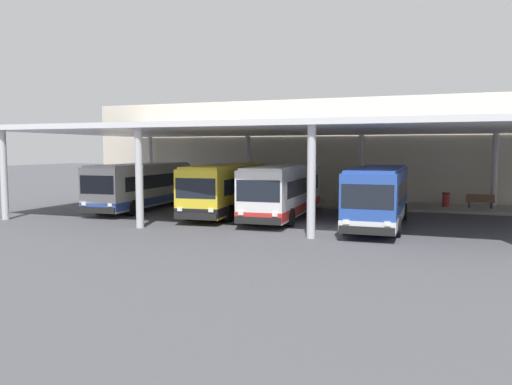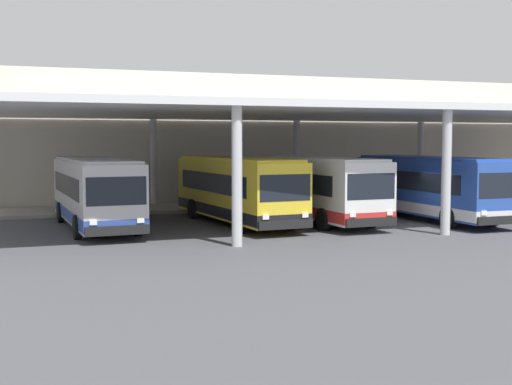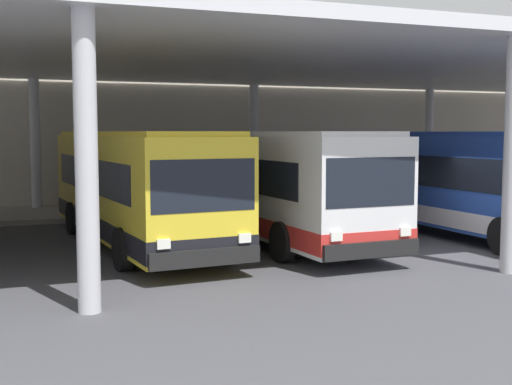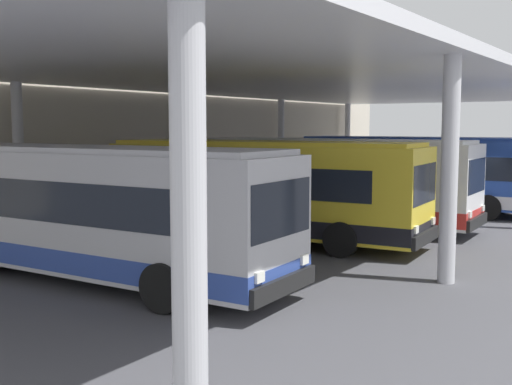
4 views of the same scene
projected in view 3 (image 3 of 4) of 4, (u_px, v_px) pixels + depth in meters
ground_plane at (440, 254)px, 17.39m from camera, size 200.00×200.00×0.00m
platform_kerb at (269, 205)px, 28.30m from camera, size 42.00×4.50×0.18m
station_building_facade at (242, 112)px, 30.95m from camera, size 48.00×1.60×8.16m
canopy_shelter at (341, 67)px, 22.03m from camera, size 40.00×17.00×5.55m
bus_second_bay at (136, 186)px, 18.51m from camera, size 3.32×10.69×3.17m
bus_middle_bay at (272, 184)px, 19.54m from camera, size 3.01×10.62×3.17m
bus_far_bay at (462, 181)px, 20.39m from camera, size 2.81×10.56×3.17m
bench_waiting at (432, 186)px, 31.29m from camera, size 1.80×0.45×0.92m
trash_bin at (391, 187)px, 30.55m from camera, size 0.52×0.52×0.98m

